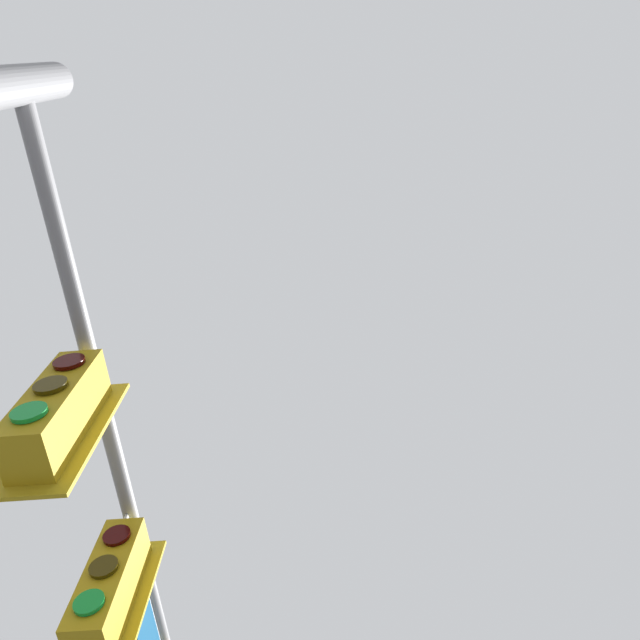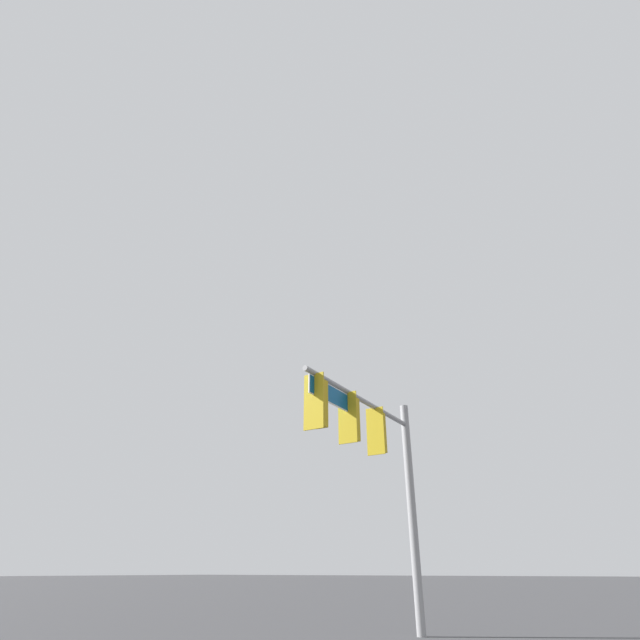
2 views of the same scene
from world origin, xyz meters
name	(u,v)px [view 1 (image 1 of 2)]	position (x,y,z in m)	size (l,w,h in m)	color
signal_pole_near	(23,495)	(-5.07, -7.02, 4.35)	(5.88, 0.54, 6.26)	gray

